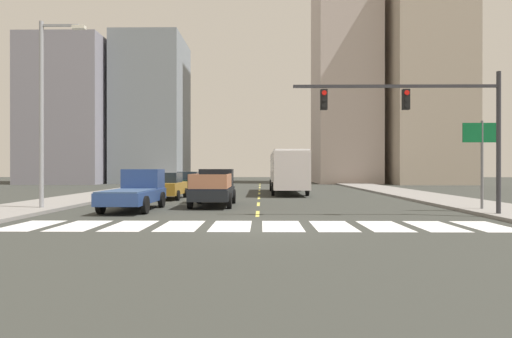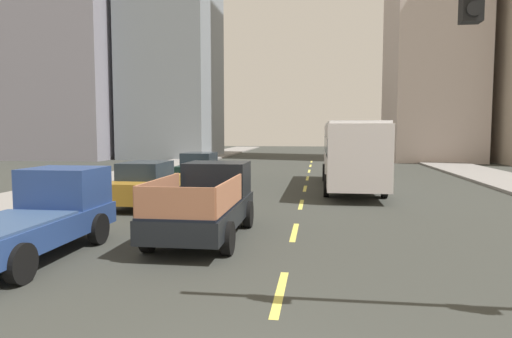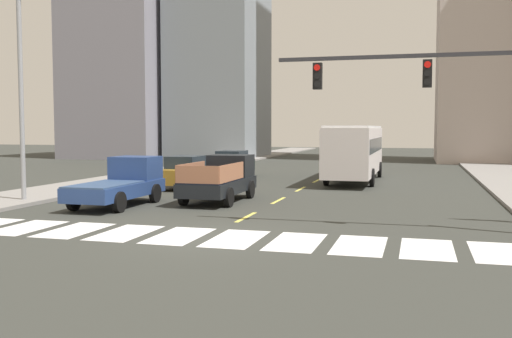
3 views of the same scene
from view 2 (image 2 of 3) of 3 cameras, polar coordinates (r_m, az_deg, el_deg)
The scene contains 16 objects.
sidewalk_left at distance 25.27m, azimuth -20.62°, elevation -1.97°, with size 4.00×110.00×0.15m, color gray.
lane_dash_0 at distance 8.59m, azimuth 2.99°, elevation -15.11°, with size 0.16×2.40×0.01m, color #D5C951.
lane_dash_1 at distance 13.39m, azimuth 4.81°, elevation -7.82°, with size 0.16×2.40×0.01m, color #D5C951.
lane_dash_2 at distance 18.30m, azimuth 5.64°, elevation -4.40°, with size 0.16×2.40×0.01m, color #D5C951.
lane_dash_3 at distance 23.25m, azimuth 6.11°, elevation -2.43°, with size 0.16×2.40×0.01m, color #D5C951.
lane_dash_4 at distance 28.21m, azimuth 6.42°, elevation -1.15°, with size 0.16×2.40×0.01m, color #D5C951.
lane_dash_5 at distance 33.19m, azimuth 6.63°, elevation -0.26°, with size 0.16×2.40×0.01m, color #D5C951.
lane_dash_6 at distance 38.17m, azimuth 6.79°, elevation 0.40°, with size 0.16×2.40×0.01m, color #D5C951.
lane_dash_7 at distance 43.16m, azimuth 6.91°, elevation 0.91°, with size 0.16×2.40×0.01m, color #D5C951.
pickup_stakebed at distance 12.93m, azimuth -6.04°, elevation -4.07°, with size 2.18×5.20×1.96m.
pickup_dark at distance 12.06m, azimuth -25.50°, elevation -5.24°, with size 2.18×5.20×1.96m.
city_bus at distance 23.35m, azimuth 11.72°, elevation 2.33°, with size 2.72×10.80×3.32m.
sedan_near_left at distance 25.33m, azimuth -6.98°, elevation 0.11°, with size 2.02×4.40×1.72m.
sedan_far at distance 18.28m, azimuth -13.40°, elevation -1.81°, with size 2.02×4.40×1.72m.
block_mid_left at distance 53.22m, azimuth -21.54°, elevation 11.43°, with size 10.28×11.66×18.70m, color gray.
block_low_left at distance 51.20m, azimuth -10.24°, elevation 12.56°, with size 8.84×10.71×19.76m, color gray.
Camera 2 is at (0.67, -4.05, 2.94)m, focal length 32.17 mm.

